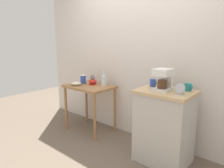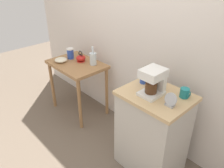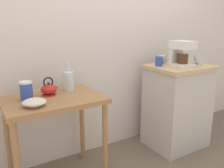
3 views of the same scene
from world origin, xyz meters
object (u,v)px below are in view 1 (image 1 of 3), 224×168
(teakettle, at_px, (93,82))
(canister_enamel, at_px, (83,79))
(coffee_maker, at_px, (164,79))
(mug_small_cream, at_px, (165,83))
(glass_carafe_vase, at_px, (104,80))
(table_clock, at_px, (180,89))
(mug_blue, at_px, (153,83))
(mug_dark_teal, at_px, (188,87))
(bowl_stoneware, at_px, (76,83))

(teakettle, bearing_deg, canister_enamel, -166.60)
(canister_enamel, relative_size, coffee_maker, 0.57)
(coffee_maker, xyz_separation_m, mug_small_cream, (-0.07, 0.19, -0.10))
(coffee_maker, bearing_deg, glass_carafe_vase, 169.71)
(canister_enamel, distance_m, mug_small_cream, 1.47)
(coffee_maker, height_order, table_clock, coffee_maker)
(mug_small_cream, bearing_deg, teakettle, -178.28)
(mug_blue, xyz_separation_m, table_clock, (0.42, -0.15, 0.01))
(table_clock, bearing_deg, coffee_maker, 167.87)
(glass_carafe_vase, xyz_separation_m, canister_enamel, (-0.38, -0.10, -0.01))
(mug_small_cream, relative_size, table_clock, 0.73)
(glass_carafe_vase, bearing_deg, mug_dark_teal, -1.80)
(glass_carafe_vase, bearing_deg, mug_blue, -6.30)
(bowl_stoneware, xyz_separation_m, table_clock, (1.74, 0.02, 0.17))
(coffee_maker, height_order, mug_dark_teal, coffee_maker)
(coffee_maker, height_order, mug_blue, coffee_maker)
(glass_carafe_vase, distance_m, mug_blue, 0.96)
(bowl_stoneware, distance_m, glass_carafe_vase, 0.46)
(canister_enamel, height_order, table_clock, table_clock)
(glass_carafe_vase, height_order, coffee_maker, coffee_maker)
(teakettle, bearing_deg, bowl_stoneware, -128.80)
(mug_blue, bearing_deg, glass_carafe_vase, 173.70)
(glass_carafe_vase, bearing_deg, table_clock, -10.59)
(glass_carafe_vase, relative_size, coffee_maker, 0.96)
(coffee_maker, bearing_deg, mug_blue, 152.08)
(teakettle, bearing_deg, mug_dark_teal, 0.53)
(mug_blue, bearing_deg, table_clock, -19.88)
(glass_carafe_vase, relative_size, table_clock, 2.02)
(mug_dark_teal, xyz_separation_m, mug_blue, (-0.42, -0.06, 0.00))
(mug_small_cream, xyz_separation_m, table_clock, (0.30, -0.24, 0.01))
(bowl_stoneware, height_order, mug_dark_teal, mug_dark_teal)
(glass_carafe_vase, bearing_deg, coffee_maker, -10.29)
(bowl_stoneware, bearing_deg, mug_blue, 7.17)
(canister_enamel, xyz_separation_m, coffee_maker, (1.53, -0.11, 0.21))
(glass_carafe_vase, xyz_separation_m, table_clock, (1.37, -0.26, 0.11))
(bowl_stoneware, xyz_separation_m, teakettle, (0.17, 0.21, 0.02))
(bowl_stoneware, bearing_deg, coffee_maker, 2.39)
(glass_carafe_vase, xyz_separation_m, coffee_maker, (1.15, -0.21, 0.19))
(teakettle, height_order, mug_small_cream, mug_small_cream)
(coffee_maker, bearing_deg, bowl_stoneware, -177.61)
(mug_blue, distance_m, table_clock, 0.44)
(canister_enamel, bearing_deg, mug_dark_teal, 1.92)
(bowl_stoneware, distance_m, mug_small_cream, 1.47)
(teakettle, xyz_separation_m, glass_carafe_vase, (0.20, 0.06, 0.04))
(canister_enamel, height_order, mug_dark_teal, mug_dark_teal)
(bowl_stoneware, distance_m, mug_blue, 1.34)
(canister_enamel, bearing_deg, mug_blue, -0.13)
(canister_enamel, xyz_separation_m, mug_small_cream, (1.46, 0.08, 0.11))
(mug_dark_teal, distance_m, table_clock, 0.21)
(glass_carafe_vase, bearing_deg, teakettle, -163.69)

